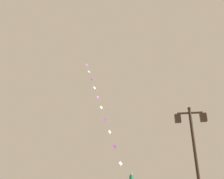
{
  "coord_description": "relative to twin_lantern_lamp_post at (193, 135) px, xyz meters",
  "views": [
    {
      "loc": [
        0.25,
        -1.89,
        1.33
      ],
      "look_at": [
        -3.79,
        20.24,
        10.27
      ],
      "focal_mm": 35.4,
      "sensor_mm": 36.0,
      "label": 1
    }
  ],
  "objects": [
    {
      "name": "twin_lantern_lamp_post",
      "position": [
        0.0,
        0.0,
        0.0
      ],
      "size": [
        1.47,
        0.28,
        4.56
      ],
      "color": "black",
      "rests_on": "ground_plane"
    },
    {
      "name": "kite_train",
      "position": [
        -8.43,
        16.76,
        6.96
      ],
      "size": [
        8.06,
        9.65,
        19.47
      ],
      "color": "brown",
      "rests_on": "ground_plane"
    }
  ]
}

